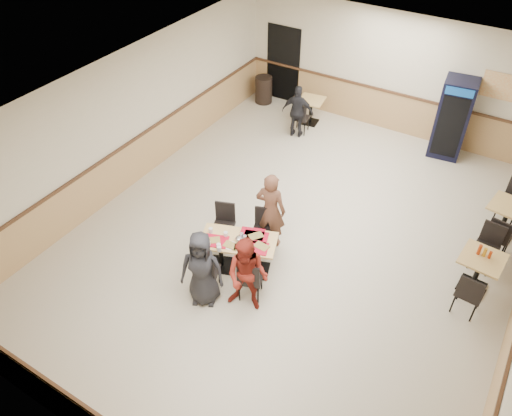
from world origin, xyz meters
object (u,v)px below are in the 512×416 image
Objects in this scene: side_table_far at (506,216)px; pepsi_cooler at (452,118)px; back_table at (311,107)px; main_table at (239,250)px; trash_bin at (264,90)px; lone_diner at (298,112)px; diner_woman_right at (247,276)px; side_table_near at (479,268)px; diner_woman_left at (202,269)px; diner_man_opposite at (271,210)px.

pepsi_cooler is (-1.77, 2.37, 0.46)m from side_table_far.
pepsi_cooler reaches higher than back_table.
back_table is at bearing 83.01° from main_table.
trash_bin is at bearing 161.27° from side_table_far.
lone_diner is at bearing 85.10° from main_table.
side_table_near is at bearing 24.19° from diner_woman_right.
trash_bin is at bearing 168.02° from back_table.
diner_man_opposite is at bearing 57.83° from diner_woman_left.
back_table is (-1.89, 6.10, -0.29)m from diner_woman_right.
diner_man_opposite is (-0.48, 1.56, 0.06)m from diner_woman_right.
back_table is (0.00, 0.77, -0.23)m from lone_diner.
side_table_near reaches higher than main_table.
pepsi_cooler is at bearing 111.90° from side_table_near.
diner_man_opposite is at bearing 98.22° from lone_diner.
lone_diner is at bearing 77.20° from diner_woman_left.
diner_woman_right reaches higher than side_table_near.
lone_diner is at bearing 150.20° from side_table_near.
trash_bin is (-3.06, 4.88, -0.43)m from diner_man_opposite.
diner_woman_right is 1.98× the size of trash_bin.
lone_diner is (-1.89, 5.33, -0.06)m from diner_woman_right.
trash_bin reaches higher than main_table.
side_table_far is (5.21, -1.21, -0.18)m from lone_diner.
diner_woman_left is 1.00× the size of diner_woman_right.
back_table is (-1.17, 6.36, -0.29)m from diner_woman_left.
diner_woman_left reaches higher than side_table_near.
diner_woman_right reaches higher than lone_diner.
side_table_near reaches higher than back_table.
diner_woman_right is at bearing -110.36° from pepsi_cooler.
diner_woman_left is at bearing 89.45° from lone_diner.
diner_man_opposite reaches higher than diner_woman_right.
diner_woman_right is at bearing -72.81° from back_table.
lone_diner is (-1.17, 5.60, -0.06)m from diner_woman_left.
diner_woman_left is at bearing -172.78° from diner_woman_right.
diner_man_opposite is (0.24, 1.83, 0.06)m from diner_woman_left.
diner_woman_right is at bearing -142.74° from side_table_near.
diner_woman_left is 4.75m from side_table_near.
back_table is (-5.21, 1.98, -0.05)m from side_table_far.
side_table_near is at bearing -30.90° from trash_bin.
diner_woman_left is 7.29m from trash_bin.
side_table_near is (3.66, 0.86, -0.31)m from diner_man_opposite.
main_table is 1.87× the size of side_table_far.
side_table_far is 1.07× the size of trash_bin.
diner_man_opposite reaches higher than back_table.
diner_man_opposite reaches higher than main_table.
diner_woman_left is 0.78× the size of pepsi_cooler.
main_table is at bearing -117.12° from pepsi_cooler.
pepsi_cooler is (1.55, 6.49, 0.21)m from diner_woman_right.
diner_woman_left is 1.85m from diner_man_opposite.
diner_woman_right is 1.64m from diner_man_opposite.
pepsi_cooler is (2.03, 4.92, 0.15)m from diner_man_opposite.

